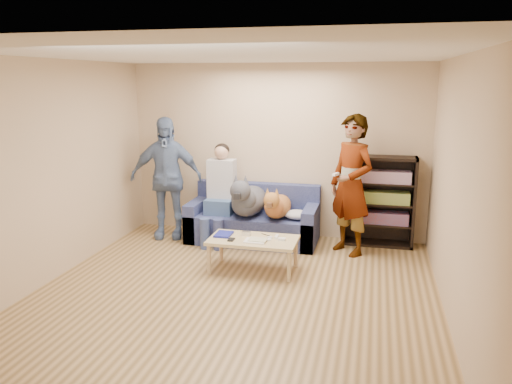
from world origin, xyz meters
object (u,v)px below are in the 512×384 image
(camera_silver, at_px, (246,233))
(person_standing_left, at_px, (166,178))
(dog_gray, at_px, (248,199))
(bookshelf, at_px, (379,199))
(notebook_blue, at_px, (224,234))
(person_seated, at_px, (220,190))
(coffee_table, at_px, (253,242))
(sofa, at_px, (254,222))
(person_standing_right, at_px, (351,185))
(dog_tan, at_px, (277,206))

(camera_silver, bearing_deg, person_standing_left, 147.92)
(dog_gray, relative_size, bookshelf, 0.98)
(person_standing_left, height_order, bookshelf, person_standing_left)
(notebook_blue, distance_m, bookshelf, 2.37)
(notebook_blue, height_order, bookshelf, bookshelf)
(notebook_blue, bearing_deg, person_seated, 109.79)
(camera_silver, distance_m, coffee_table, 0.18)
(notebook_blue, distance_m, sofa, 1.16)
(person_standing_right, distance_m, sofa, 1.59)
(sofa, height_order, bookshelf, bookshelf)
(person_seated, bearing_deg, bookshelf, 8.98)
(camera_silver, relative_size, dog_gray, 0.09)
(bookshelf, bearing_deg, person_seated, -171.02)
(dog_gray, distance_m, dog_tan, 0.44)
(person_standing_right, distance_m, camera_silver, 1.60)
(person_standing_right, relative_size, dog_tan, 1.68)
(sofa, height_order, dog_tan, dog_tan)
(dog_tan, height_order, bookshelf, bookshelf)
(notebook_blue, bearing_deg, coffee_table, -7.13)
(bookshelf, bearing_deg, coffee_table, -136.71)
(notebook_blue, distance_m, camera_silver, 0.29)
(notebook_blue, height_order, sofa, sofa)
(person_seated, xyz_separation_m, bookshelf, (2.28, 0.36, -0.09))
(notebook_blue, xyz_separation_m, dog_tan, (0.51, 0.92, 0.18))
(dog_tan, bearing_deg, bookshelf, 17.87)
(camera_silver, xyz_separation_m, person_seated, (-0.65, 0.95, 0.33))
(notebook_blue, bearing_deg, dog_tan, 61.25)
(person_standing_left, distance_m, sofa, 1.47)
(camera_silver, height_order, dog_gray, dog_gray)
(notebook_blue, relative_size, person_seated, 0.18)
(person_standing_right, relative_size, sofa, 1.01)
(person_standing_left, bearing_deg, sofa, -5.64)
(person_standing_right, distance_m, notebook_blue, 1.86)
(sofa, height_order, coffee_table, sofa)
(camera_silver, bearing_deg, person_seated, 124.30)
(dog_gray, relative_size, coffee_table, 1.16)
(dog_gray, height_order, coffee_table, dog_gray)
(notebook_blue, bearing_deg, dog_gray, 85.77)
(notebook_blue, relative_size, dog_tan, 0.23)
(person_standing_right, xyz_separation_m, dog_gray, (-1.46, 0.04, -0.29))
(camera_silver, height_order, sofa, sofa)
(notebook_blue, distance_m, dog_gray, 0.99)
(person_seated, bearing_deg, person_standing_right, -3.02)
(dog_tan, relative_size, coffee_table, 1.04)
(sofa, xyz_separation_m, dog_tan, (0.39, -0.22, 0.33))
(person_seated, height_order, dog_tan, person_seated)
(dog_gray, height_order, dog_tan, dog_gray)
(person_standing_right, xyz_separation_m, dog_tan, (-1.03, 0.01, -0.35))
(sofa, bearing_deg, camera_silver, -81.26)
(sofa, bearing_deg, person_seated, -165.24)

